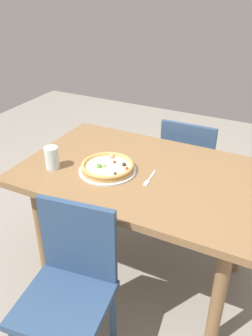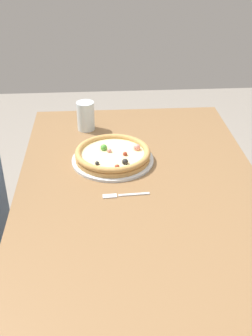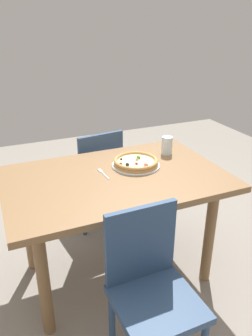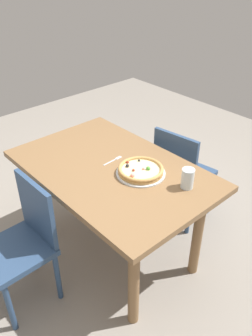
% 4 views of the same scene
% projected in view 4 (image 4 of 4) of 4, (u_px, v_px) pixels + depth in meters
% --- Properties ---
extents(ground_plane, '(6.00, 6.00, 0.00)m').
position_uv_depth(ground_plane, '(114.00, 249.00, 2.75)').
color(ground_plane, gray).
extents(dining_table, '(1.39, 0.90, 0.78)m').
position_uv_depth(dining_table, '(112.00, 180.00, 2.39)').
color(dining_table, olive).
rests_on(dining_table, ground).
extents(chair_near, '(0.41, 0.41, 0.87)m').
position_uv_depth(chair_near, '(24.00, 240.00, 2.17)').
color(chair_near, navy).
rests_on(chair_near, ground).
extents(chair_far, '(0.45, 0.45, 0.87)m').
position_uv_depth(chair_far, '(181.00, 173.00, 2.81)').
color(chair_far, navy).
rests_on(chair_far, ground).
extents(plate, '(0.32, 0.32, 0.01)m').
position_uv_depth(plate, '(141.00, 173.00, 2.26)').
color(plate, silver).
rests_on(plate, dining_table).
extents(pizza, '(0.30, 0.30, 0.05)m').
position_uv_depth(pizza, '(141.00, 170.00, 2.25)').
color(pizza, tan).
rests_on(pizza, plate).
extents(fork, '(0.02, 0.17, 0.00)m').
position_uv_depth(fork, '(114.00, 160.00, 2.41)').
color(fork, silver).
rests_on(fork, dining_table).
extents(drinking_glass, '(0.08, 0.08, 0.13)m').
position_uv_depth(drinking_glass, '(188.00, 178.00, 2.11)').
color(drinking_glass, silver).
rests_on(drinking_glass, dining_table).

